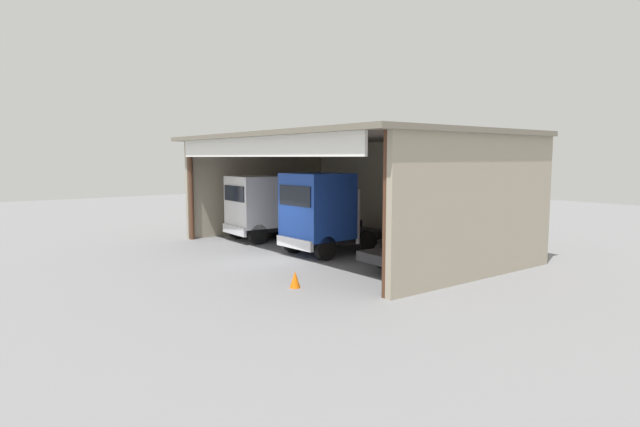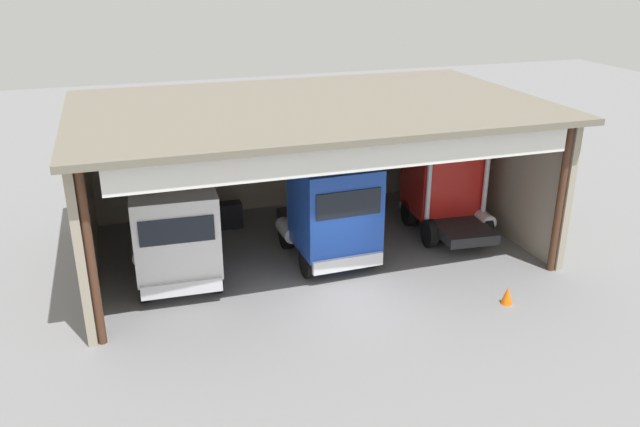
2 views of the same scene
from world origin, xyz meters
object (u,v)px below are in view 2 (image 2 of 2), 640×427
Objects in this scene: truck_red_center_left_bay at (445,185)px; traffic_cone at (507,295)px; truck_white_left_bay at (175,235)px; oil_drum at (336,200)px; tool_cart at (230,215)px; truck_blue_yard_outside at (331,211)px.

truck_red_center_left_bay is 6.07m from traffic_cone.
truck_white_left_bay is 10.41m from traffic_cone.
truck_red_center_left_bay is at bearing 81.71° from traffic_cone.
tool_cart reaches higher than oil_drum.
traffic_cone is (2.40, -8.92, -0.19)m from oil_drum.
oil_drum is at bearing 140.75° from truck_red_center_left_bay.
truck_blue_yard_outside reaches higher than oil_drum.
truck_red_center_left_bay is at bearing -43.72° from oil_drum.
traffic_cone is (9.39, -4.24, -1.49)m from truck_white_left_bay.
tool_cart is 11.00m from traffic_cone.
truck_red_center_left_bay reaches higher than oil_drum.
truck_red_center_left_bay is 8.34m from tool_cart.
oil_drum is 9.24m from traffic_cone.
truck_red_center_left_bay is 4.88× the size of oil_drum.
tool_cart is 1.79× the size of traffic_cone.
truck_blue_yard_outside is at bearing -111.54° from oil_drum.
truck_blue_yard_outside is 5.10m from oil_drum.
oil_drum is at bearing 4.83° from tool_cart.
tool_cart is at bearing 165.14° from truck_red_center_left_bay.
truck_red_center_left_bay reaches higher than truck_white_left_bay.
oil_drum is at bearing 105.09° from traffic_cone.
truck_white_left_bay is 4.97× the size of oil_drum.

